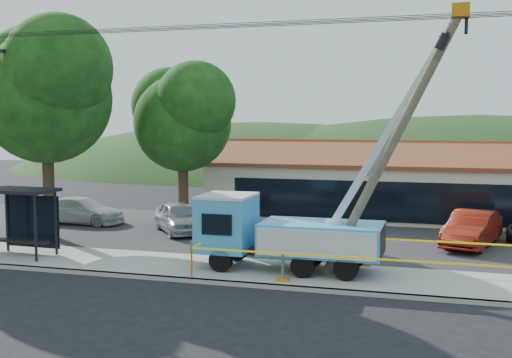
{
  "coord_description": "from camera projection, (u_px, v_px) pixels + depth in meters",
  "views": [
    {
      "loc": [
        6.48,
        -19.09,
        5.89
      ],
      "look_at": [
        -0.55,
        5.0,
        3.55
      ],
      "focal_mm": 45.0,
      "sensor_mm": 36.0,
      "label": 1
    }
  ],
  "objects": [
    {
      "name": "ground",
      "position": [
        229.0,
        303.0,
        20.6
      ],
      "size": [
        120.0,
        120.0,
        0.0
      ],
      "primitive_type": "plane",
      "color": "black",
      "rests_on": "ground"
    },
    {
      "name": "curb",
      "position": [
        248.0,
        285.0,
        22.6
      ],
      "size": [
        60.0,
        0.25,
        0.15
      ],
      "primitive_type": "cube",
      "color": "gray",
      "rests_on": "ground"
    },
    {
      "name": "sidewalk",
      "position": [
        262.0,
        272.0,
        24.41
      ],
      "size": [
        60.0,
        4.0,
        0.15
      ],
      "primitive_type": "cube",
      "color": "gray",
      "rests_on": "ground"
    },
    {
      "name": "parking_lot",
      "position": [
        306.0,
        236.0,
        32.06
      ],
      "size": [
        60.0,
        12.0,
        0.1
      ],
      "primitive_type": "cube",
      "color": "#28282B",
      "rests_on": "ground"
    },
    {
      "name": "strip_mall",
      "position": [
        399.0,
        186.0,
        38.4
      ],
      "size": [
        22.5,
        8.53,
        4.67
      ],
      "color": "beige",
      "rests_on": "ground"
    },
    {
      "name": "tree_west_near",
      "position": [
        46.0,
        85.0,
        30.89
      ],
      "size": [
        7.56,
        6.72,
        10.8
      ],
      "color": "#332316",
      "rests_on": "ground"
    },
    {
      "name": "tree_lot",
      "position": [
        182.0,
        113.0,
        34.4
      ],
      "size": [
        6.3,
        5.6,
        8.94
      ],
      "color": "#332316",
      "rests_on": "ground"
    },
    {
      "name": "hill_west",
      "position": [
        257.0,
        168.0,
        77.35
      ],
      "size": [
        78.4,
        56.0,
        28.0
      ],
      "primitive_type": "ellipsoid",
      "color": "#1C3D16",
      "rests_on": "ground"
    },
    {
      "name": "hill_center",
      "position": [
        475.0,
        173.0,
        70.38
      ],
      "size": [
        89.6,
        64.0,
        32.0
      ],
      "primitive_type": "ellipsoid",
      "color": "#1C3D16",
      "rests_on": "ground"
    },
    {
      "name": "utility_truck",
      "position": [
        284.0,
        229.0,
        24.44
      ],
      "size": [
        9.9,
        3.8,
        9.66
      ],
      "color": "black",
      "rests_on": "ground"
    },
    {
      "name": "leaning_pole",
      "position": [
        397.0,
        135.0,
        22.7
      ],
      "size": [
        4.84,
        1.91,
        9.56
      ],
      "color": "#4E4432",
      "rests_on": "ground"
    },
    {
      "name": "bus_shelter",
      "position": [
        23.0,
        206.0,
        26.96
      ],
      "size": [
        2.99,
        1.9,
        2.83
      ],
      "rotation": [
        0.0,
        0.0,
        -0.03
      ],
      "color": "black",
      "rests_on": "ground"
    },
    {
      "name": "caution_tape",
      "position": [
        360.0,
        254.0,
        23.49
      ],
      "size": [
        11.81,
        3.85,
        1.11
      ],
      "color": "orange",
      "rests_on": "ground"
    },
    {
      "name": "car_silver",
      "position": [
        179.0,
        234.0,
        32.87
      ],
      "size": [
        4.25,
        4.76,
        1.56
      ],
      "primitive_type": "imported",
      "rotation": [
        0.0,
        0.0,
        0.65
      ],
      "color": "#ABAEB2",
      "rests_on": "ground"
    },
    {
      "name": "car_red",
      "position": [
        471.0,
        248.0,
        29.29
      ],
      "size": [
        3.0,
        5.18,
        1.61
      ],
      "primitive_type": "imported",
      "rotation": [
        0.0,
        0.0,
        -0.28
      ],
      "color": "maroon",
      "rests_on": "ground"
    },
    {
      "name": "car_white",
      "position": [
        82.0,
        225.0,
        35.76
      ],
      "size": [
        5.04,
        2.18,
        1.44
      ],
      "primitive_type": "imported",
      "rotation": [
        0.0,
        0.0,
        1.54
      ],
      "color": "silver",
      "rests_on": "ground"
    }
  ]
}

